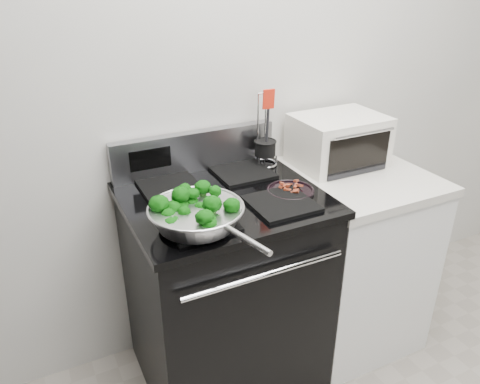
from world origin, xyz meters
TOP-DOWN VIEW (x-y plane):
  - back_wall at (0.00, 1.75)m, footprint 4.00×0.02m
  - gas_range at (-0.30, 1.41)m, footprint 0.79×0.69m
  - counter at (0.39, 1.41)m, footprint 0.62×0.68m
  - skillet at (-0.49, 1.22)m, footprint 0.34×0.53m
  - broccoli_pile at (-0.49, 1.22)m, footprint 0.27×0.27m
  - bacon_plate at (-0.04, 1.32)m, footprint 0.19×0.19m
  - utensil_holder at (0.01, 1.62)m, footprint 0.12×0.12m
  - toaster_oven at (0.36, 1.55)m, footprint 0.41×0.32m

SIDE VIEW (x-z plane):
  - counter at x=0.39m, z-range 0.00..0.92m
  - gas_range at x=-0.30m, z-range -0.08..1.05m
  - bacon_plate at x=-0.04m, z-range 0.95..0.99m
  - skillet at x=-0.49m, z-range 0.97..1.04m
  - utensil_holder at x=0.01m, z-range 0.84..1.19m
  - broccoli_pile at x=-0.49m, z-range 0.98..1.07m
  - toaster_oven at x=0.36m, z-range 0.92..1.16m
  - back_wall at x=0.00m, z-range 0.00..2.70m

